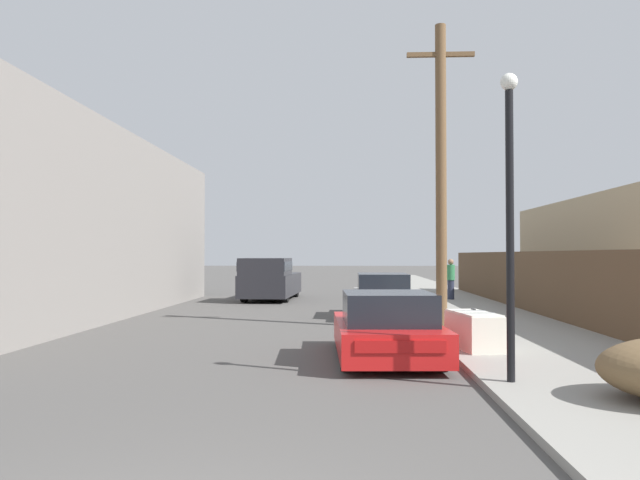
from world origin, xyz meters
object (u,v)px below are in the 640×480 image
object	(u,v)px
car_parked_mid	(382,297)
pedestrian	(451,279)
parked_sports_car_red	(387,329)
pickup_truck	(270,279)
utility_pole	(441,170)
street_lamp	(510,202)
discarded_fridge	(474,330)

from	to	relation	value
car_parked_mid	pedestrian	world-z (taller)	pedestrian
parked_sports_car_red	pickup_truck	world-z (taller)	pickup_truck
car_parked_mid	pedestrian	bearing A→B (deg)	63.52
parked_sports_car_red	utility_pole	distance (m)	6.20
pickup_truck	pedestrian	bearing A→B (deg)	176.46
car_parked_mid	street_lamp	size ratio (longest dim) A/B	0.92
pickup_truck	street_lamp	distance (m)	19.04
discarded_fridge	car_parked_mid	bearing A→B (deg)	91.31
discarded_fridge	pickup_truck	world-z (taller)	pickup_truck
discarded_fridge	utility_pole	bearing A→B (deg)	81.17
pickup_truck	street_lamp	bearing A→B (deg)	110.33
car_parked_mid	discarded_fridge	bearing A→B (deg)	-79.02
discarded_fridge	pedestrian	size ratio (longest dim) A/B	1.01
car_parked_mid	pickup_truck	distance (m)	8.56
discarded_fridge	street_lamp	bearing A→B (deg)	-101.29
utility_pole	street_lamp	distance (m)	7.43
street_lamp	pickup_truck	bearing A→B (deg)	108.10
pickup_truck	street_lamp	xyz separation A→B (m)	(5.89, -18.01, 1.87)
discarded_fridge	utility_pole	size ratio (longest dim) A/B	0.21
parked_sports_car_red	pickup_truck	size ratio (longest dim) A/B	0.74
pickup_truck	discarded_fridge	bearing A→B (deg)	114.38
parked_sports_car_red	street_lamp	world-z (taller)	street_lamp
utility_pole	pedestrian	bearing A→B (deg)	79.38
car_parked_mid	pickup_truck	xyz separation A→B (m)	(-4.57, 7.23, 0.27)
pickup_truck	utility_pole	distance (m)	12.71
pickup_truck	pedestrian	world-z (taller)	pickup_truck
street_lamp	pedestrian	size ratio (longest dim) A/B	2.70
utility_pole	parked_sports_car_red	bearing A→B (deg)	-110.49
pickup_truck	street_lamp	size ratio (longest dim) A/B	1.23
pickup_truck	utility_pole	world-z (taller)	utility_pole
discarded_fridge	utility_pole	world-z (taller)	utility_pole
utility_pole	pedestrian	size ratio (longest dim) A/B	4.71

